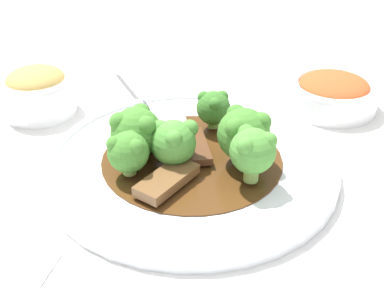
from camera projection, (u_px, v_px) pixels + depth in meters
The scene contains 14 objects.
ground_plane at pixel (192, 171), 0.58m from camera, with size 4.00×4.00×0.00m, color white.
main_plate at pixel (192, 163), 0.58m from camera, with size 0.31×0.31×0.02m.
beef_strip_0 at pixel (199, 147), 0.58m from camera, with size 0.07×0.05×0.01m.
beef_strip_1 at pixel (167, 180), 0.53m from camera, with size 0.08×0.05×0.01m.
beef_strip_2 at pixel (151, 135), 0.60m from camera, with size 0.07×0.07×0.01m.
broccoli_floret_0 at pixel (136, 131), 0.56m from camera, with size 0.05×0.05×0.06m.
broccoli_floret_1 at pixel (253, 150), 0.52m from camera, with size 0.05×0.05×0.06m.
broccoli_floret_2 at pixel (213, 107), 0.62m from camera, with size 0.04×0.04×0.04m.
broccoli_floret_3 at pixel (128, 151), 0.53m from camera, with size 0.04×0.04×0.05m.
broccoli_floret_4 at pixel (244, 133), 0.55m from camera, with size 0.06×0.06×0.06m.
broccoli_floret_5 at pixel (173, 142), 0.55m from camera, with size 0.05×0.05×0.05m.
serving_spoon at pixel (159, 112), 0.65m from camera, with size 0.21×0.18×0.01m.
side_bowl_kimchi at pixel (333, 92), 0.70m from camera, with size 0.12×0.12×0.04m.
side_bowl_appetizer at pixel (37, 91), 0.69m from camera, with size 0.10×0.10×0.06m.
Camera 1 is at (-0.46, -0.13, 0.33)m, focal length 50.00 mm.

